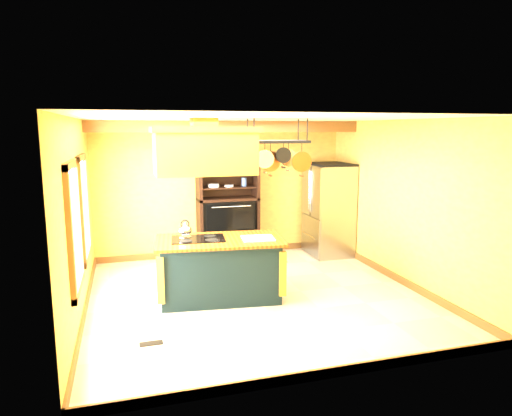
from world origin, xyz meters
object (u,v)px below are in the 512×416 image
kitchen_island (220,268)px  range_hood (204,149)px  hutch (227,216)px  refrigerator (328,211)px  pot_rack (278,150)px

kitchen_island → range_hood: (-0.20, -0.00, 1.79)m
kitchen_island → hutch: size_ratio=0.94×
kitchen_island → range_hood: size_ratio=1.32×
range_hood → hutch: range_hood is taller
hutch → refrigerator: bearing=-10.4°
range_hood → pot_rack: (1.11, 0.00, -0.02)m
kitchen_island → pot_rack: (0.91, -0.00, 1.77)m
pot_rack → hutch: 2.62m
kitchen_island → hutch: (0.62, 2.19, 0.36)m
refrigerator → range_hood: bearing=-147.3°
refrigerator → hutch: hutch is taller
refrigerator → pot_rack: bearing=-133.4°
pot_rack → refrigerator: pot_rack is taller
pot_rack → hutch: pot_rack is taller
range_hood → hutch: size_ratio=0.71×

